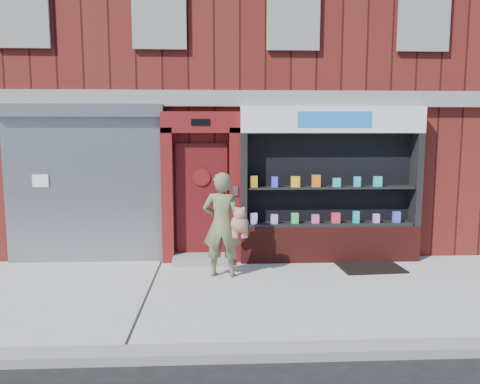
{
  "coord_description": "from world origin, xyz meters",
  "views": [
    {
      "loc": [
        -0.44,
        -7.11,
        2.53
      ],
      "look_at": [
        -0.05,
        1.0,
        1.48
      ],
      "focal_mm": 35.0,
      "sensor_mm": 36.0,
      "label": 1
    }
  ],
  "objects": [
    {
      "name": "doormat",
      "position": [
        2.4,
        1.21,
        0.01
      ],
      "size": [
        1.19,
        0.87,
        0.03
      ],
      "primitive_type": "cube",
      "rotation": [
        0.0,
        0.0,
        0.07
      ],
      "color": "black",
      "rests_on": "ground"
    },
    {
      "name": "building",
      "position": [
        -0.0,
        5.99,
        4.0
      ],
      "size": [
        12.0,
        8.16,
        8.0
      ],
      "color": "#551613",
      "rests_on": "ground"
    },
    {
      "name": "pharmacy_bay",
      "position": [
        1.75,
        1.81,
        1.37
      ],
      "size": [
        3.5,
        0.41,
        3.0
      ],
      "color": "#501713",
      "rests_on": "ground"
    },
    {
      "name": "woman",
      "position": [
        -0.35,
        0.88,
        0.92
      ],
      "size": [
        0.82,
        0.53,
        1.84
      ],
      "color": "#656743",
      "rests_on": "ground"
    },
    {
      "name": "ground",
      "position": [
        0.0,
        0.0,
        0.0
      ],
      "size": [
        80.0,
        80.0,
        0.0
      ],
      "primitive_type": "plane",
      "color": "#9E9E99",
      "rests_on": "ground"
    },
    {
      "name": "curb",
      "position": [
        0.0,
        -2.15,
        0.06
      ],
      "size": [
        60.0,
        0.3,
        0.12
      ],
      "primitive_type": "cube",
      "color": "gray",
      "rests_on": "ground"
    },
    {
      "name": "red_door_bay",
      "position": [
        -0.75,
        1.86,
        1.46
      ],
      "size": [
        1.52,
        0.58,
        2.9
      ],
      "color": "#5B0F10",
      "rests_on": "ground"
    },
    {
      "name": "shutter_bay",
      "position": [
        -3.0,
        1.93,
        1.72
      ],
      "size": [
        3.1,
        0.3,
        3.04
      ],
      "color": "gray",
      "rests_on": "ground"
    }
  ]
}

